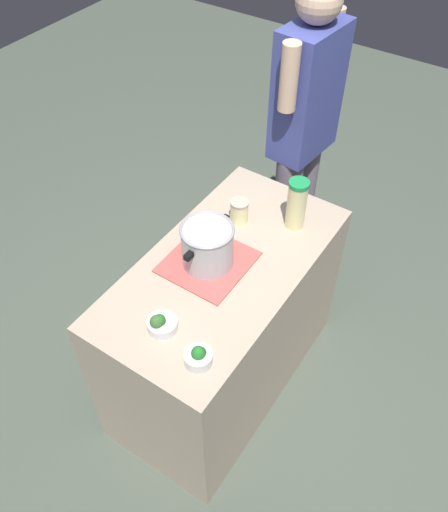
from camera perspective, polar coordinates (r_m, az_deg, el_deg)
name	(u,v)px	position (r m, az deg, el deg)	size (l,w,h in m)	color
ground_plane	(224,374)	(2.92, 0.00, -12.51)	(8.00, 8.00, 0.00)	#4B5549
counter_slab	(224,326)	(2.55, 0.00, -7.49)	(1.19, 0.62, 0.87)	tan
dish_cloth	(208,262)	(2.22, -1.72, -0.65)	(0.34, 0.33, 0.01)	#BB554F
cooking_pot	(207,245)	(2.15, -1.77, 1.19)	(0.29, 0.22, 0.19)	#B7B7BC
lemonade_pitcher	(297,204)	(2.33, 7.75, 5.52)	(0.09, 0.09, 0.24)	beige
mason_jar	(239,211)	(2.37, 1.65, 4.81)	(0.08, 0.08, 0.11)	#EEEAA6
broccoli_bowl_front	(161,324)	(2.00, -6.73, -7.18)	(0.11, 0.11, 0.08)	silver
broccoli_bowl_center	(199,356)	(1.91, -2.74, -10.65)	(0.10, 0.10, 0.08)	silver
person_cook	(302,139)	(2.76, 8.31, 12.24)	(0.50, 0.23, 1.74)	slate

